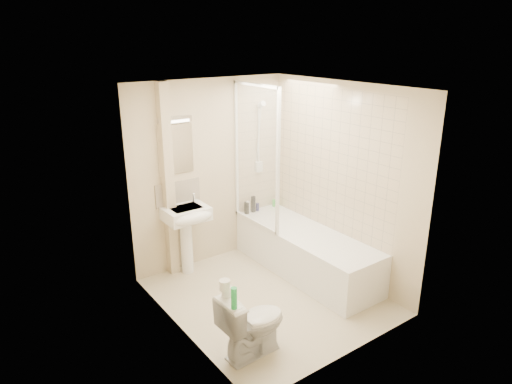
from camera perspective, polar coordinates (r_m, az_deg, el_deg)
floor at (r=5.45m, az=1.49°, el=-12.92°), size 2.50×2.50×0.00m
wall_back at (r=5.92m, az=-5.76°, el=2.37°), size 2.20×0.02×2.40m
wall_left at (r=4.39m, az=-9.90°, el=-3.84°), size 0.02×2.50×2.40m
wall_right at (r=5.63m, az=10.54°, el=1.27°), size 0.02×2.50×2.40m
ceiling at (r=4.66m, az=1.75°, el=13.03°), size 2.20×2.50×0.02m
tile_back at (r=6.25m, az=0.20°, el=5.48°), size 0.70×0.01×1.75m
tile_right at (r=5.69m, az=9.15°, el=3.91°), size 0.01×2.10×1.75m
pipe_boxing at (r=5.60m, az=-10.93°, el=1.14°), size 0.12×0.12×2.40m
splashback at (r=5.75m, az=-9.73°, el=-0.09°), size 0.60×0.02×0.30m
mirror at (r=5.60m, az=-10.03°, el=5.24°), size 0.46×0.01×0.60m
strip_light at (r=5.50m, az=-10.14°, el=8.94°), size 0.42×0.07×0.07m
bathtub at (r=5.87m, az=6.20°, el=-7.35°), size 0.70×2.10×0.55m
shower_screen at (r=5.69m, az=-0.05°, el=4.41°), size 0.04×0.92×1.80m
shower_fixture at (r=6.18m, az=0.43°, el=6.49°), size 0.10×0.16×0.99m
pedestal_sink at (r=5.67m, az=-8.53°, el=-3.71°), size 0.53×0.48×1.02m
bottle_black_a at (r=6.29m, az=-1.17°, el=-2.00°), size 0.07×0.07×0.16m
bottle_white_a at (r=6.30m, az=-1.00°, el=-1.93°), size 0.05×0.05×0.17m
bottle_black_b at (r=6.34m, az=-0.34°, el=-1.53°), size 0.06×0.06×0.23m
bottle_blue at (r=6.39m, az=0.18°, el=-1.88°), size 0.05×0.05×0.11m
bottle_green at (r=6.57m, az=2.35°, el=-1.39°), size 0.07×0.07×0.09m
toilet at (r=4.44m, az=-0.41°, el=-16.07°), size 0.41×0.67×0.66m
toilet_roll_lower at (r=4.19m, az=-3.68°, el=-12.33°), size 0.10×0.10×0.09m
toilet_roll_upper at (r=4.11m, az=-3.93°, el=-11.52°), size 0.10×0.10×0.09m
green_bottle at (r=3.99m, az=-2.76°, el=-13.12°), size 0.05×0.05×0.20m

